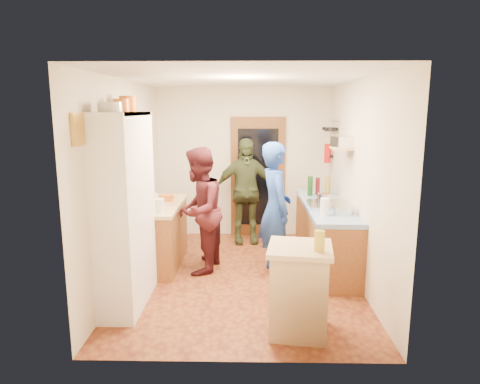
{
  "coord_description": "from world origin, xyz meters",
  "views": [
    {
      "loc": [
        0.09,
        -5.47,
        2.23
      ],
      "look_at": [
        -0.03,
        0.15,
        1.14
      ],
      "focal_mm": 32.0,
      "sensor_mm": 36.0,
      "label": 1
    }
  ],
  "objects_px": {
    "person_hob": "(278,209)",
    "person_back": "(246,191)",
    "hutch_body": "(126,211)",
    "right_counter_base": "(325,236)",
    "person_left": "(202,210)",
    "island_base": "(299,292)"
  },
  "relations": [
    {
      "from": "hutch_body",
      "to": "island_base",
      "type": "xyz_separation_m",
      "value": [
        1.9,
        -0.65,
        -0.67
      ]
    },
    {
      "from": "hutch_body",
      "to": "right_counter_base",
      "type": "distance_m",
      "value": 2.9
    },
    {
      "from": "hutch_body",
      "to": "person_left",
      "type": "height_order",
      "value": "hutch_body"
    },
    {
      "from": "island_base",
      "to": "person_back",
      "type": "xyz_separation_m",
      "value": [
        -0.55,
        2.98,
        0.45
      ]
    },
    {
      "from": "right_counter_base",
      "to": "person_back",
      "type": "bearing_deg",
      "value": 138.28
    },
    {
      "from": "hutch_body",
      "to": "person_hob",
      "type": "height_order",
      "value": "hutch_body"
    },
    {
      "from": "hutch_body",
      "to": "right_counter_base",
      "type": "bearing_deg",
      "value": 27.47
    },
    {
      "from": "hutch_body",
      "to": "person_left",
      "type": "xyz_separation_m",
      "value": [
        0.75,
        1.04,
        -0.23
      ]
    },
    {
      "from": "hutch_body",
      "to": "person_hob",
      "type": "bearing_deg",
      "value": 28.06
    },
    {
      "from": "right_counter_base",
      "to": "person_back",
      "type": "distance_m",
      "value": 1.62
    },
    {
      "from": "person_hob",
      "to": "person_back",
      "type": "height_order",
      "value": "person_hob"
    },
    {
      "from": "person_hob",
      "to": "person_back",
      "type": "relative_size",
      "value": 1.02
    },
    {
      "from": "person_left",
      "to": "right_counter_base",
      "type": "bearing_deg",
      "value": 108.38
    },
    {
      "from": "island_base",
      "to": "person_left",
      "type": "height_order",
      "value": "person_left"
    },
    {
      "from": "island_base",
      "to": "person_left",
      "type": "relative_size",
      "value": 0.5
    },
    {
      "from": "hutch_body",
      "to": "right_counter_base",
      "type": "height_order",
      "value": "hutch_body"
    },
    {
      "from": "person_hob",
      "to": "right_counter_base",
      "type": "bearing_deg",
      "value": -76.67
    },
    {
      "from": "person_back",
      "to": "island_base",
      "type": "bearing_deg",
      "value": -85.82
    },
    {
      "from": "island_base",
      "to": "person_left",
      "type": "bearing_deg",
      "value": 124.21
    },
    {
      "from": "right_counter_base",
      "to": "person_left",
      "type": "xyz_separation_m",
      "value": [
        -1.75,
        -0.26,
        0.45
      ]
    },
    {
      "from": "person_hob",
      "to": "person_left",
      "type": "xyz_separation_m",
      "value": [
        -1.04,
        0.08,
        -0.04
      ]
    },
    {
      "from": "right_counter_base",
      "to": "person_left",
      "type": "relative_size",
      "value": 1.27
    }
  ]
}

